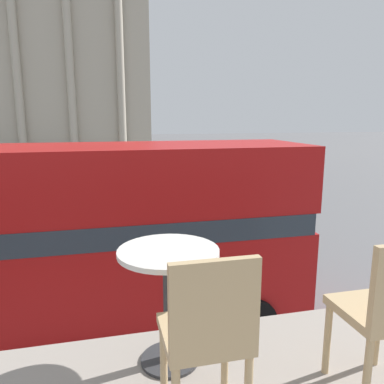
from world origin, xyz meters
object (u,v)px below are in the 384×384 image
car_black (221,182)px  pedestrian_olive (224,213)px  double_decker_bus (41,236)px  pedestrian_yellow (249,191)px  cafe_dining_table (169,280)px  traffic_light_near (272,180)px  cafe_chair_0 (207,332)px  plaza_building_left (2,46)px

car_black → pedestrian_olive: size_ratio=2.45×
double_decker_bus → pedestrian_yellow: bearing=52.5°
cafe_dining_table → pedestrian_olive: bearing=70.0°
traffic_light_near → car_black: traffic_light_near is taller
cafe_chair_0 → plaza_building_left: bearing=99.1°
traffic_light_near → pedestrian_yellow: (0.65, 3.93, -1.24)m
double_decker_bus → traffic_light_near: bearing=39.9°
double_decker_bus → cafe_chair_0: bearing=-70.8°
double_decker_bus → pedestrian_olive: (5.78, 5.57, -1.29)m
car_black → pedestrian_olive: bearing=-139.1°
cafe_dining_table → plaza_building_left: 52.74m
cafe_chair_0 → pedestrian_yellow: cafe_chair_0 is taller
double_decker_bus → car_black: double_decker_bus is taller
double_decker_bus → car_black: (8.30, 13.86, -1.58)m
cafe_dining_table → cafe_chair_0: bearing=-81.0°
cafe_dining_table → pedestrian_olive: (4.13, 11.33, -2.73)m
cafe_dining_table → car_black: 20.93m
plaza_building_left → traffic_light_near: bearing=-65.3°
car_black → pedestrian_olive: pedestrian_olive is taller
traffic_light_near → pedestrian_olive: 2.39m
plaza_building_left → traffic_light_near: size_ratio=10.56×
pedestrian_yellow → double_decker_bus: bearing=179.3°
pedestrian_olive → pedestrian_yellow: bearing=65.8°
cafe_chair_0 → pedestrian_yellow: bearing=63.0°
traffic_light_near → pedestrian_yellow: traffic_light_near is taller
car_black → pedestrian_yellow: (0.18, -4.20, 0.27)m
traffic_light_near → plaza_building_left: bearing=114.7°
double_decker_bus → pedestrian_yellow: (8.48, 9.65, -1.31)m
double_decker_bus → plaza_building_left: size_ratio=0.32×
cafe_chair_0 → traffic_light_near: bearing=59.1°
pedestrian_olive → plaza_building_left: bearing=121.4°
plaza_building_left → pedestrian_yellow: plaza_building_left is taller
double_decker_bus → car_black: bearing=62.9°
cafe_dining_table → pedestrian_yellow: (6.83, 15.41, -2.75)m
double_decker_bus → plaza_building_left: bearing=106.6°
pedestrian_olive → pedestrian_yellow: pedestrian_olive is taller
cafe_dining_table → traffic_light_near: size_ratio=0.22×
double_decker_bus → traffic_light_near: size_ratio=3.34×
cafe_chair_0 → pedestrian_olive: bearing=67.1°
cafe_dining_table → pedestrian_yellow: 17.08m
plaza_building_left → pedestrian_yellow: bearing=-62.0°
cafe_chair_0 → car_black: bearing=67.9°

